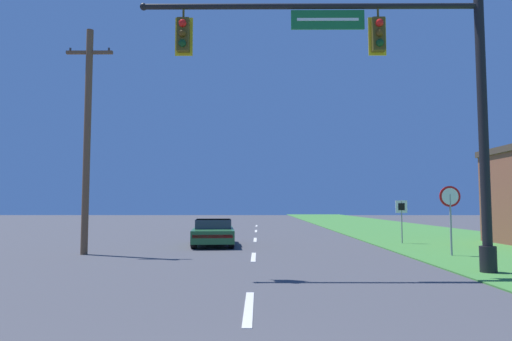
% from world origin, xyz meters
% --- Properties ---
extents(grass_verge_right, '(10.00, 110.00, 0.04)m').
position_xyz_m(grass_verge_right, '(10.50, 30.00, 0.02)').
color(grass_verge_right, '#428438').
rests_on(grass_verge_right, ground).
extents(road_center_line, '(0.16, 34.80, 0.01)m').
position_xyz_m(road_center_line, '(0.00, 22.00, 0.01)').
color(road_center_line, silver).
rests_on(road_center_line, ground).
extents(signal_mast, '(9.81, 0.47, 8.30)m').
position_xyz_m(signal_mast, '(4.08, 10.11, 5.09)').
color(signal_mast, black).
rests_on(signal_mast, grass_verge_right).
extents(car_ahead, '(2.19, 4.58, 1.19)m').
position_xyz_m(car_ahead, '(-1.90, 18.70, 0.60)').
color(car_ahead, black).
rests_on(car_ahead, ground).
extents(stop_sign, '(0.76, 0.07, 2.50)m').
position_xyz_m(stop_sign, '(7.15, 14.23, 1.86)').
color(stop_sign, gray).
rests_on(stop_sign, grass_verge_right).
extents(route_sign_post, '(0.55, 0.06, 2.03)m').
position_xyz_m(route_sign_post, '(6.99, 19.41, 1.53)').
color(route_sign_post, gray).
rests_on(route_sign_post, grass_verge_right).
extents(utility_pole_near, '(1.80, 0.26, 8.65)m').
position_xyz_m(utility_pole_near, '(-6.37, 14.83, 4.48)').
color(utility_pole_near, brown).
rests_on(utility_pole_near, ground).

